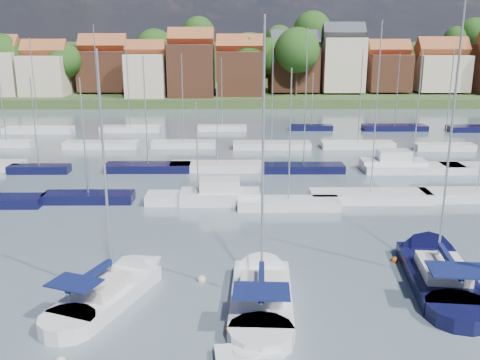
{
  "coord_description": "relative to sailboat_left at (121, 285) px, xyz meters",
  "views": [
    {
      "loc": [
        -3.83,
        -25.27,
        14.52
      ],
      "look_at": [
        -3.57,
        14.0,
        3.79
      ],
      "focal_mm": 40.0,
      "sensor_mm": 36.0,
      "label": 1
    }
  ],
  "objects": [
    {
      "name": "ground",
      "position": [
        10.62,
        36.74,
        -0.36
      ],
      "size": [
        260.0,
        260.0,
        0.0
      ],
      "primitive_type": "plane",
      "color": "#45515E",
      "rests_on": "ground"
    },
    {
      "name": "marina_field",
      "position": [
        12.53,
        31.89,
        0.08
      ],
      "size": [
        79.62,
        41.41,
        15.93
      ],
      "color": "silver",
      "rests_on": "ground"
    },
    {
      "name": "buoy_d",
      "position": [
        9.18,
        -4.94,
        -0.36
      ],
      "size": [
        0.42,
        0.42,
        0.42
      ],
      "primitive_type": "sphere",
      "color": "beige",
      "rests_on": "ground"
    },
    {
      "name": "buoy_g",
      "position": [
        4.67,
        1.27,
        -0.36
      ],
      "size": [
        0.54,
        0.54,
        0.54
      ],
      "primitive_type": "sphere",
      "color": "beige",
      "rests_on": "ground"
    },
    {
      "name": "sailboat_centre",
      "position": [
        8.24,
        -0.01,
        -0.01
      ],
      "size": [
        3.91,
        12.61,
        16.88
      ],
      "rotation": [
        0.0,
        0.0,
        1.52
      ],
      "color": "silver",
      "rests_on": "ground"
    },
    {
      "name": "tender",
      "position": [
        7.31,
        -6.99,
        -0.1
      ],
      "size": [
        3.19,
        1.73,
        0.66
      ],
      "rotation": [
        0.0,
        0.0,
        0.11
      ],
      "color": "silver",
      "rests_on": "ground"
    },
    {
      "name": "buoy_c",
      "position": [
        6.4,
        -4.48,
        -0.36
      ],
      "size": [
        0.43,
        0.43,
        0.43
      ],
      "primitive_type": "sphere",
      "color": "#D85914",
      "rests_on": "ground"
    },
    {
      "name": "far_shore_town",
      "position": [
        12.85,
        129.41,
        4.25
      ],
      "size": [
        212.46,
        90.0,
        22.27
      ],
      "color": "#364B25",
      "rests_on": "ground"
    },
    {
      "name": "sailboat_left",
      "position": [
        0.0,
        0.0,
        0.0
      ],
      "size": [
        6.76,
        11.36,
        15.05
      ],
      "rotation": [
        0.0,
        0.0,
        1.2
      ],
      "color": "silver",
      "rests_on": "ground"
    },
    {
      "name": "buoy_e",
      "position": [
        17.25,
        4.08,
        -0.36
      ],
      "size": [
        0.46,
        0.46,
        0.46
      ],
      "primitive_type": "sphere",
      "color": "#D85914",
      "rests_on": "ground"
    },
    {
      "name": "sailboat_navy",
      "position": [
        19.25,
        2.91,
        -0.01
      ],
      "size": [
        5.15,
        13.96,
        18.79
      ],
      "rotation": [
        0.0,
        0.0,
        1.46
      ],
      "color": "black",
      "rests_on": "ground"
    }
  ]
}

